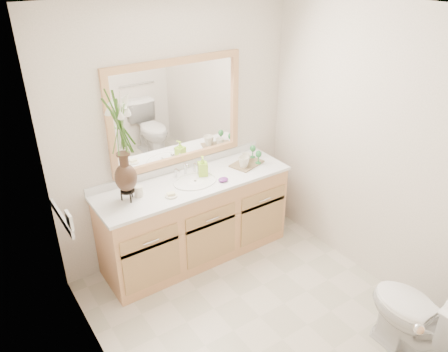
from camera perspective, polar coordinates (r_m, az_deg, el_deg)
floor at (r=3.82m, az=4.69°, el=-17.82°), size 2.60×2.60×0.00m
ceiling at (r=2.70m, az=6.76°, el=20.72°), size 2.40×2.60×0.02m
wall_back at (r=4.06m, az=-6.16°, el=5.57°), size 2.40×0.02×2.40m
wall_front at (r=2.43m, az=25.93°, el=-14.54°), size 2.40×0.02×2.40m
wall_left at (r=2.60m, az=-15.74°, el=-9.35°), size 0.02×2.60×2.40m
wall_right at (r=3.89m, az=19.41°, el=3.05°), size 0.02×2.60×2.40m
vanity at (r=4.21m, az=-3.74°, el=-5.77°), size 1.80×0.55×0.80m
counter at (r=4.00m, az=-3.92°, el=-0.81°), size 1.84×0.57×0.03m
sink at (r=4.00m, az=-3.77°, el=-1.40°), size 0.38×0.34×0.23m
mirror at (r=3.97m, az=-6.16°, el=8.22°), size 1.32×0.04×0.97m
switch_plate at (r=3.34m, az=-19.55°, el=-5.46°), size 0.02×0.12×0.12m
toilet at (r=3.57m, az=24.01°, el=-16.52°), size 0.42×0.75×0.74m
flower_vase at (r=3.51m, az=-13.36°, el=5.50°), size 0.22×0.22×0.90m
tumbler at (r=3.78m, az=-11.08°, el=-1.98°), size 0.07×0.07×0.09m
soap_dish at (r=3.76m, az=-6.92°, el=-2.50°), size 0.11×0.11×0.04m
soap_bottle at (r=4.04m, az=-2.81°, el=1.21°), size 0.10×0.10×0.17m
purple_dish at (r=3.96m, az=-0.11°, el=-0.47°), size 0.10×0.08×0.03m
tray at (r=4.28m, az=2.98°, el=1.61°), size 0.36×0.29×0.02m
mug_left at (r=4.18m, az=2.59°, el=1.90°), size 0.12×0.11×0.11m
mug_right at (r=4.29m, az=2.91°, el=2.46°), size 0.12×0.12×0.09m
goblet_front at (r=4.24m, az=4.53°, el=2.78°), size 0.06×0.06×0.13m
goblet_back at (r=4.36m, az=3.78°, el=3.52°), size 0.06×0.06×0.13m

